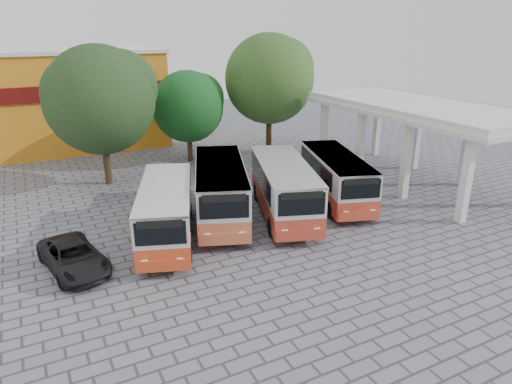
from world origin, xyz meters
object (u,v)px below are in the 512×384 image
bus_far_left (166,209)px  bus_far_right (336,175)px  bus_centre_right (284,186)px  bus_centre_left (221,188)px  parked_car (74,257)px

bus_far_left → bus_far_right: bearing=22.6°
bus_far_left → bus_centre_right: size_ratio=0.93×
bus_centre_left → bus_centre_right: bearing=-0.5°
bus_centre_right → bus_far_right: 3.94m
bus_centre_left → bus_centre_right: bus_centre_left is taller
bus_far_left → bus_centre_right: bus_centre_right is taller
bus_centre_left → bus_centre_right: 3.51m
bus_far_left → bus_far_right: (10.64, 0.56, 0.02)m
bus_far_right → bus_centre_left: bearing=-167.9°
bus_far_right → parked_car: bus_far_right is taller
bus_far_left → parked_car: 4.78m
parked_car → bus_centre_right: bearing=-5.2°
parked_car → bus_far_left: bearing=2.7°
bus_far_right → parked_car: (-15.18, -1.69, -1.02)m
bus_centre_left → bus_far_right: bearing=14.3°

